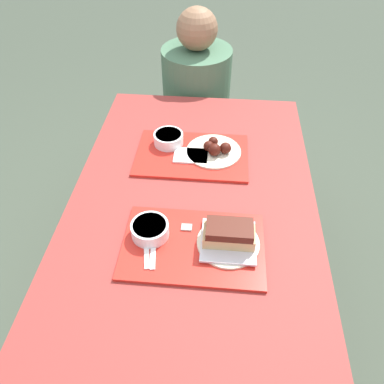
# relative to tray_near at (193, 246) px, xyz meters

# --- Properties ---
(ground_plane) EXTENTS (12.00, 12.00, 0.00)m
(ground_plane) POSITION_rel_tray_near_xyz_m (-0.02, 0.22, -0.78)
(ground_plane) COLOR #424C3D
(picnic_table) EXTENTS (0.89, 1.41, 0.78)m
(picnic_table) POSITION_rel_tray_near_xyz_m (-0.02, 0.22, -0.11)
(picnic_table) COLOR maroon
(picnic_table) RESTS_ON ground_plane
(picnic_bench_far) EXTENTS (0.85, 0.28, 0.46)m
(picnic_bench_far) POSITION_rel_tray_near_xyz_m (-0.02, 1.15, -0.39)
(picnic_bench_far) COLOR maroon
(picnic_bench_far) RESTS_ON ground_plane
(tray_near) EXTENTS (0.45, 0.30, 0.01)m
(tray_near) POSITION_rel_tray_near_xyz_m (0.00, 0.00, 0.00)
(tray_near) COLOR red
(tray_near) RESTS_ON picnic_table
(tray_far) EXTENTS (0.45, 0.30, 0.01)m
(tray_far) POSITION_rel_tray_near_xyz_m (-0.05, 0.46, 0.00)
(tray_far) COLOR red
(tray_far) RESTS_ON picnic_table
(bowl_coleslaw_near) EXTENTS (0.12, 0.12, 0.05)m
(bowl_coleslaw_near) POSITION_rel_tray_near_xyz_m (-0.14, 0.03, 0.03)
(bowl_coleslaw_near) COLOR white
(bowl_coleslaw_near) RESTS_ON tray_near
(brisket_sandwich_plate) EXTENTS (0.20, 0.20, 0.09)m
(brisket_sandwich_plate) POSITION_rel_tray_near_xyz_m (0.11, 0.01, 0.04)
(brisket_sandwich_plate) COLOR beige
(brisket_sandwich_plate) RESTS_ON tray_near
(plastic_fork_near) EXTENTS (0.05, 0.17, 0.00)m
(plastic_fork_near) POSITION_rel_tray_near_xyz_m (-0.15, -0.02, 0.01)
(plastic_fork_near) COLOR white
(plastic_fork_near) RESTS_ON tray_near
(plastic_knife_near) EXTENTS (0.04, 0.17, 0.00)m
(plastic_knife_near) POSITION_rel_tray_near_xyz_m (-0.12, -0.02, 0.01)
(plastic_knife_near) COLOR white
(plastic_knife_near) RESTS_ON tray_near
(condiment_packet) EXTENTS (0.04, 0.03, 0.01)m
(condiment_packet) POSITION_rel_tray_near_xyz_m (-0.03, 0.07, 0.01)
(condiment_packet) COLOR #A59E93
(condiment_packet) RESTS_ON tray_near
(bowl_coleslaw_far) EXTENTS (0.12, 0.12, 0.05)m
(bowl_coleslaw_far) POSITION_rel_tray_near_xyz_m (-0.15, 0.52, 0.03)
(bowl_coleslaw_far) COLOR white
(bowl_coleslaw_far) RESTS_ON tray_far
(wings_plate_far) EXTENTS (0.22, 0.22, 0.06)m
(wings_plate_far) POSITION_rel_tray_near_xyz_m (0.05, 0.48, 0.02)
(wings_plate_far) COLOR beige
(wings_plate_far) RESTS_ON tray_far
(napkin_far) EXTENTS (0.14, 0.10, 0.01)m
(napkin_far) POSITION_rel_tray_near_xyz_m (-0.05, 0.44, 0.01)
(napkin_far) COLOR white
(napkin_far) RESTS_ON tray_far
(person_seated_across) EXTENTS (0.37, 0.37, 0.67)m
(person_seated_across) POSITION_rel_tray_near_xyz_m (-0.08, 1.15, -0.05)
(person_seated_across) COLOR #477051
(person_seated_across) RESTS_ON picnic_bench_far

